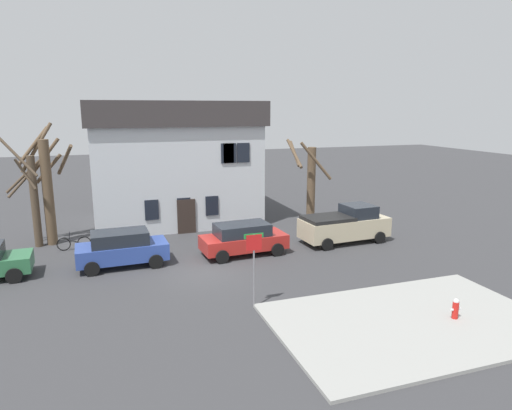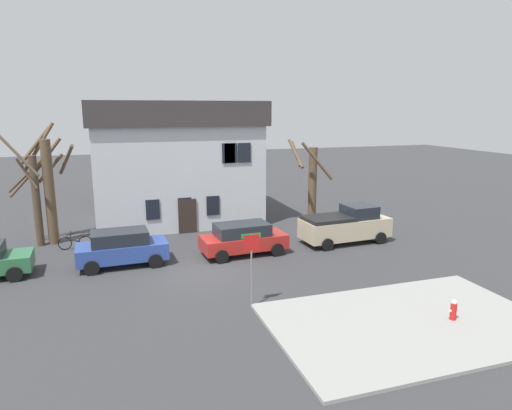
{
  "view_description": "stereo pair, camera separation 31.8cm",
  "coord_description": "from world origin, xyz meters",
  "px_view_note": "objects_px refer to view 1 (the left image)",
  "views": [
    {
      "loc": [
        -4.21,
        -19.7,
        7.47
      ],
      "look_at": [
        3.28,
        2.15,
        2.53
      ],
      "focal_mm": 31.75,
      "sensor_mm": 36.0,
      "label": 1
    },
    {
      "loc": [
        -3.91,
        -19.8,
        7.47
      ],
      "look_at": [
        3.28,
        2.15,
        2.53
      ],
      "focal_mm": 31.75,
      "sensor_mm": 36.0,
      "label": 2
    }
  ],
  "objects_px": {
    "tree_bare_near": "(32,195)",
    "tree_bare_far": "(310,181)",
    "fire_hydrant": "(455,308)",
    "pickup_truck_beige": "(345,225)",
    "car_red_wagon": "(243,238)",
    "street_sign_pole": "(254,256)",
    "bicycle_leaning": "(74,243)",
    "building_main": "(174,161)",
    "car_blue_wagon": "(122,248)",
    "tree_bare_mid": "(47,185)"
  },
  "relations": [
    {
      "from": "street_sign_pole",
      "to": "bicycle_leaning",
      "type": "distance_m",
      "value": 12.21
    },
    {
      "from": "tree_bare_near",
      "to": "car_blue_wagon",
      "type": "relative_size",
      "value": 1.49
    },
    {
      "from": "tree_bare_mid",
      "to": "building_main",
      "type": "bearing_deg",
      "value": 23.23
    },
    {
      "from": "tree_bare_near",
      "to": "car_red_wagon",
      "type": "height_order",
      "value": "tree_bare_near"
    },
    {
      "from": "car_red_wagon",
      "to": "tree_bare_near",
      "type": "bearing_deg",
      "value": 154.11
    },
    {
      "from": "car_blue_wagon",
      "to": "fire_hydrant",
      "type": "relative_size",
      "value": 5.72
    },
    {
      "from": "tree_bare_mid",
      "to": "pickup_truck_beige",
      "type": "relative_size",
      "value": 1.31
    },
    {
      "from": "tree_bare_mid",
      "to": "car_blue_wagon",
      "type": "xyz_separation_m",
      "value": [
        3.54,
        -5.17,
        -2.46
      ]
    },
    {
      "from": "tree_bare_far",
      "to": "pickup_truck_beige",
      "type": "relative_size",
      "value": 1.07
    },
    {
      "from": "pickup_truck_beige",
      "to": "bicycle_leaning",
      "type": "height_order",
      "value": "pickup_truck_beige"
    },
    {
      "from": "tree_bare_near",
      "to": "tree_bare_mid",
      "type": "relative_size",
      "value": 0.95
    },
    {
      "from": "pickup_truck_beige",
      "to": "bicycle_leaning",
      "type": "distance_m",
      "value": 14.95
    },
    {
      "from": "fire_hydrant",
      "to": "car_blue_wagon",
      "type": "bearing_deg",
      "value": 137.77
    },
    {
      "from": "pickup_truck_beige",
      "to": "car_red_wagon",
      "type": "bearing_deg",
      "value": -177.53
    },
    {
      "from": "pickup_truck_beige",
      "to": "tree_bare_near",
      "type": "bearing_deg",
      "value": 163.9
    },
    {
      "from": "tree_bare_far",
      "to": "car_blue_wagon",
      "type": "height_order",
      "value": "tree_bare_far"
    },
    {
      "from": "car_red_wagon",
      "to": "street_sign_pole",
      "type": "distance_m",
      "value": 6.58
    },
    {
      "from": "pickup_truck_beige",
      "to": "fire_hydrant",
      "type": "height_order",
      "value": "pickup_truck_beige"
    },
    {
      "from": "tree_bare_near",
      "to": "fire_hydrant",
      "type": "relative_size",
      "value": 8.54
    },
    {
      "from": "tree_bare_mid",
      "to": "tree_bare_far",
      "type": "relative_size",
      "value": 1.22
    },
    {
      "from": "fire_hydrant",
      "to": "pickup_truck_beige",
      "type": "bearing_deg",
      "value": 82.81
    },
    {
      "from": "car_blue_wagon",
      "to": "street_sign_pole",
      "type": "bearing_deg",
      "value": -55.1
    },
    {
      "from": "tree_bare_near",
      "to": "tree_bare_far",
      "type": "bearing_deg",
      "value": -0.78
    },
    {
      "from": "car_red_wagon",
      "to": "fire_hydrant",
      "type": "relative_size",
      "value": 6.01
    },
    {
      "from": "building_main",
      "to": "tree_bare_far",
      "type": "distance_m",
      "value": 9.08
    },
    {
      "from": "car_red_wagon",
      "to": "car_blue_wagon",
      "type": "bearing_deg",
      "value": 178.17
    },
    {
      "from": "tree_bare_near",
      "to": "car_blue_wagon",
      "type": "xyz_separation_m",
      "value": [
        4.3,
        -4.83,
        -1.98
      ]
    },
    {
      "from": "tree_bare_far",
      "to": "street_sign_pole",
      "type": "bearing_deg",
      "value": -124.33
    },
    {
      "from": "pickup_truck_beige",
      "to": "street_sign_pole",
      "type": "height_order",
      "value": "street_sign_pole"
    },
    {
      "from": "car_blue_wagon",
      "to": "tree_bare_near",
      "type": "bearing_deg",
      "value": 131.64
    },
    {
      "from": "car_blue_wagon",
      "to": "car_red_wagon",
      "type": "height_order",
      "value": "car_blue_wagon"
    },
    {
      "from": "fire_hydrant",
      "to": "street_sign_pole",
      "type": "xyz_separation_m",
      "value": [
        -6.42,
        3.45,
        1.54
      ]
    },
    {
      "from": "fire_hydrant",
      "to": "bicycle_leaning",
      "type": "bearing_deg",
      "value": 134.73
    },
    {
      "from": "tree_bare_mid",
      "to": "fire_hydrant",
      "type": "bearing_deg",
      "value": -46.19
    },
    {
      "from": "building_main",
      "to": "tree_bare_near",
      "type": "xyz_separation_m",
      "value": [
        -8.22,
        -3.54,
        -1.15
      ]
    },
    {
      "from": "building_main",
      "to": "bicycle_leaning",
      "type": "distance_m",
      "value": 8.76
    },
    {
      "from": "tree_bare_far",
      "to": "tree_bare_near",
      "type": "bearing_deg",
      "value": 179.22
    },
    {
      "from": "building_main",
      "to": "street_sign_pole",
      "type": "bearing_deg",
      "value": -87.7
    },
    {
      "from": "street_sign_pole",
      "to": "car_blue_wagon",
      "type": "bearing_deg",
      "value": 124.9
    },
    {
      "from": "street_sign_pole",
      "to": "bicycle_leaning",
      "type": "bearing_deg",
      "value": 124.56
    },
    {
      "from": "building_main",
      "to": "tree_bare_far",
      "type": "height_order",
      "value": "building_main"
    },
    {
      "from": "building_main",
      "to": "bicycle_leaning",
      "type": "xyz_separation_m",
      "value": [
        -6.26,
        -4.9,
        -3.66
      ]
    },
    {
      "from": "tree_bare_near",
      "to": "street_sign_pole",
      "type": "distance_m",
      "value": 14.38
    },
    {
      "from": "bicycle_leaning",
      "to": "fire_hydrant",
      "type": "bearing_deg",
      "value": -45.27
    },
    {
      "from": "building_main",
      "to": "street_sign_pole",
      "type": "height_order",
      "value": "building_main"
    },
    {
      "from": "car_red_wagon",
      "to": "pickup_truck_beige",
      "type": "height_order",
      "value": "pickup_truck_beige"
    },
    {
      "from": "tree_bare_near",
      "to": "pickup_truck_beige",
      "type": "bearing_deg",
      "value": -16.1
    },
    {
      "from": "tree_bare_near",
      "to": "tree_bare_far",
      "type": "xyz_separation_m",
      "value": [
        16.4,
        -0.22,
        -0.02
      ]
    },
    {
      "from": "tree_bare_near",
      "to": "car_red_wagon",
      "type": "distance_m",
      "value": 11.69
    },
    {
      "from": "tree_bare_far",
      "to": "street_sign_pole",
      "type": "relative_size",
      "value": 1.88
    }
  ]
}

